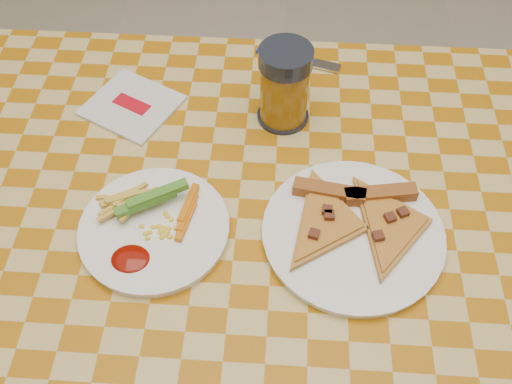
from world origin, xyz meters
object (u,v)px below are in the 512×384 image
(plate_left, at_px, (155,230))
(drink_glass, at_px, (284,86))
(table, at_px, (271,267))
(plate_right, at_px, (353,234))

(plate_left, height_order, drink_glass, drink_glass)
(table, xyz_separation_m, plate_left, (-0.16, 0.00, 0.08))
(table, distance_m, plate_left, 0.18)
(table, bearing_deg, drink_glass, 88.34)
(table, xyz_separation_m, drink_glass, (0.01, 0.24, 0.14))
(plate_left, relative_size, plate_right, 0.83)
(plate_left, distance_m, plate_right, 0.28)
(table, bearing_deg, plate_right, 6.98)
(plate_right, height_order, drink_glass, drink_glass)
(plate_right, bearing_deg, plate_left, -177.96)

